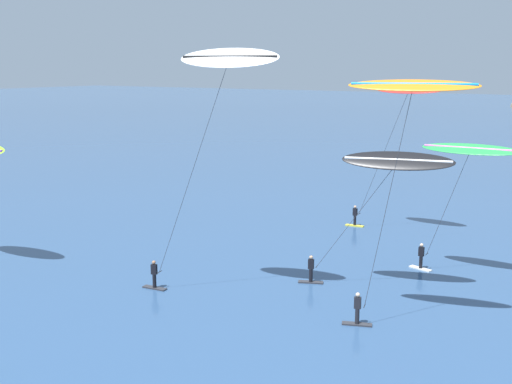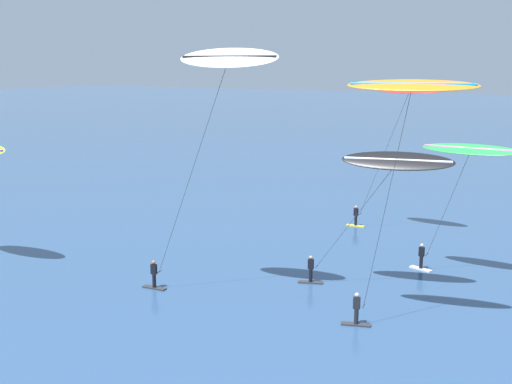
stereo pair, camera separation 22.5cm
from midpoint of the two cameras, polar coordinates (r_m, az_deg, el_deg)
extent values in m
cube|color=#2D2D33|center=(33.32, 9.08, -11.54)|extent=(1.55, 0.90, 0.08)
cylinder|color=black|center=(33.15, 9.10, -10.84)|extent=(0.22, 0.22, 0.80)
cube|color=black|center=(32.90, 9.14, -9.71)|extent=(0.38, 0.28, 0.60)
sphere|color=beige|center=(32.75, 9.16, -9.02)|extent=(0.22, 0.22, 0.22)
cylinder|color=black|center=(32.89, 9.74, -9.96)|extent=(0.18, 0.54, 0.04)
ellipsoid|color=orange|center=(30.53, 13.91, 9.18)|extent=(6.06, 2.57, 0.68)
cylinder|color=#0F7FE5|center=(30.53, 13.92, 9.27)|extent=(5.53, 1.58, 0.16)
cylinder|color=#333338|center=(31.26, 11.75, -0.84)|extent=(1.83, 0.50, 10.78)
cube|color=silver|center=(42.71, 14.58, -6.63)|extent=(1.55, 0.77, 0.08)
cylinder|color=black|center=(42.58, 14.61, -6.06)|extent=(0.22, 0.22, 0.80)
cube|color=black|center=(42.38, 14.66, -5.16)|extent=(0.34, 0.20, 0.60)
sphere|color=beige|center=(42.27, 14.68, -4.61)|extent=(0.22, 0.22, 0.22)
cylinder|color=black|center=(42.32, 15.10, -5.37)|extent=(0.05, 0.55, 0.04)
ellipsoid|color=green|center=(40.36, 18.70, 3.61)|extent=(5.86, 1.40, 0.69)
cylinder|color=#D660B7|center=(40.36, 18.70, 3.68)|extent=(5.55, 0.23, 0.16)
cylinder|color=#333338|center=(41.20, 16.86, -1.05)|extent=(2.31, 0.05, 6.78)
cube|color=yellow|center=(52.86, 8.96, -2.97)|extent=(1.53, 0.55, 0.08)
cylinder|color=black|center=(52.75, 8.98, -2.51)|extent=(0.22, 0.22, 0.80)
cube|color=black|center=(52.59, 9.00, -1.77)|extent=(0.35, 0.21, 0.60)
sphere|color=tan|center=(52.50, 9.01, -1.32)|extent=(0.22, 0.22, 0.22)
cylinder|color=black|center=(52.47, 9.34, -1.94)|extent=(0.06, 0.55, 0.04)
ellipsoid|color=red|center=(49.70, 13.64, 8.84)|extent=(5.24, 1.57, 0.72)
cylinder|color=#23D6DB|center=(49.70, 13.64, 8.89)|extent=(4.94, 0.33, 0.16)
cylinder|color=#333338|center=(50.83, 11.42, 3.25)|extent=(3.75, 0.15, 9.92)
cube|color=#2D2D33|center=(38.42, -8.85, -8.41)|extent=(1.54, 0.57, 0.08)
cylinder|color=black|center=(38.27, -8.87, -7.79)|extent=(0.22, 0.22, 0.80)
cube|color=black|center=(38.05, -8.90, -6.79)|extent=(0.37, 0.27, 0.60)
sphere|color=#9E7051|center=(37.93, -8.92, -6.19)|extent=(0.22, 0.22, 0.22)
cylinder|color=black|center=(37.93, -8.43, -7.03)|extent=(0.15, 0.55, 0.04)
ellipsoid|color=white|center=(34.07, -2.28, 11.83)|extent=(5.73, 2.56, 1.20)
cylinder|color=black|center=(34.07, -2.28, 11.92)|extent=(5.20, 1.25, 0.16)
cylinder|color=#333338|center=(35.47, -5.54, 1.81)|extent=(4.42, 0.96, 12.07)
cube|color=#2D2D33|center=(39.04, 5.04, -7.99)|extent=(1.54, 0.95, 0.08)
cylinder|color=black|center=(38.90, 5.05, -7.38)|extent=(0.22, 0.22, 0.80)
cube|color=black|center=(38.68, 5.06, -6.40)|extent=(0.38, 0.28, 0.60)
sphere|color=tan|center=(38.56, 5.07, -5.80)|extent=(0.22, 0.22, 0.22)
cylinder|color=black|center=(38.65, 5.57, -6.61)|extent=(0.19, 0.54, 0.04)
ellipsoid|color=black|center=(36.59, 12.63, 2.71)|extent=(6.34, 2.89, 1.06)
cylinder|color=white|center=(36.58, 12.64, 2.79)|extent=(5.74, 1.76, 0.16)
cylinder|color=#333338|center=(37.44, 9.01, -2.16)|extent=(4.32, 1.24, 6.47)
camera|label=1|loc=(0.11, -89.84, 0.03)|focal=45.00mm
camera|label=2|loc=(0.11, 90.16, -0.03)|focal=45.00mm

